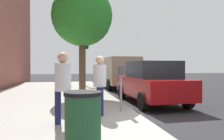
{
  "coord_description": "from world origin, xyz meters",
  "views": [
    {
      "loc": [
        -5.56,
        2.02,
        1.54
      ],
      "look_at": [
        0.92,
        0.68,
        1.44
      ],
      "focal_mm": 32.85,
      "sensor_mm": 36.0,
      "label": 1
    }
  ],
  "objects_px": {
    "parking_meter": "(121,79)",
    "pedestrian_bystander": "(63,83)",
    "parked_sedan_near": "(151,82)",
    "pedestrian_at_meter": "(100,80)",
    "street_tree": "(82,16)",
    "trash_bin": "(83,124)",
    "traffic_signal": "(86,53)",
    "parked_van_far": "(117,71)"
  },
  "relations": [
    {
      "from": "pedestrian_at_meter",
      "to": "traffic_signal",
      "type": "relative_size",
      "value": 0.48
    },
    {
      "from": "pedestrian_at_meter",
      "to": "pedestrian_bystander",
      "type": "bearing_deg",
      "value": -137.62
    },
    {
      "from": "parked_van_far",
      "to": "trash_bin",
      "type": "xyz_separation_m",
      "value": [
        -11.41,
        3.17,
        -0.6
      ]
    },
    {
      "from": "pedestrian_bystander",
      "to": "trash_bin",
      "type": "height_order",
      "value": "pedestrian_bystander"
    },
    {
      "from": "parked_sedan_near",
      "to": "street_tree",
      "type": "xyz_separation_m",
      "value": [
        1.8,
        2.77,
        3.07
      ]
    },
    {
      "from": "pedestrian_at_meter",
      "to": "parked_van_far",
      "type": "distance_m",
      "value": 9.03
    },
    {
      "from": "traffic_signal",
      "to": "trash_bin",
      "type": "height_order",
      "value": "traffic_signal"
    },
    {
      "from": "pedestrian_bystander",
      "to": "parked_van_far",
      "type": "height_order",
      "value": "parked_van_far"
    },
    {
      "from": "parking_meter",
      "to": "parked_van_far",
      "type": "height_order",
      "value": "parked_van_far"
    },
    {
      "from": "parking_meter",
      "to": "pedestrian_bystander",
      "type": "distance_m",
      "value": 2.08
    },
    {
      "from": "parking_meter",
      "to": "traffic_signal",
      "type": "relative_size",
      "value": 0.39
    },
    {
      "from": "pedestrian_bystander",
      "to": "traffic_signal",
      "type": "relative_size",
      "value": 0.48
    },
    {
      "from": "street_tree",
      "to": "pedestrian_bystander",
      "type": "bearing_deg",
      "value": 171.47
    },
    {
      "from": "parking_meter",
      "to": "trash_bin",
      "type": "bearing_deg",
      "value": 155.42
    },
    {
      "from": "parking_meter",
      "to": "pedestrian_bystander",
      "type": "xyz_separation_m",
      "value": [
        -1.18,
        1.71,
        0.0
      ]
    },
    {
      "from": "pedestrian_at_meter",
      "to": "parked_van_far",
      "type": "relative_size",
      "value": 0.32
    },
    {
      "from": "traffic_signal",
      "to": "trash_bin",
      "type": "relative_size",
      "value": 3.56
    },
    {
      "from": "pedestrian_at_meter",
      "to": "street_tree",
      "type": "height_order",
      "value": "street_tree"
    },
    {
      "from": "pedestrian_at_meter",
      "to": "parked_van_far",
      "type": "xyz_separation_m",
      "value": [
        8.67,
        -2.51,
        0.11
      ]
    },
    {
      "from": "pedestrian_at_meter",
      "to": "pedestrian_bystander",
      "type": "xyz_separation_m",
      "value": [
        -0.96,
        1.02,
        0.02
      ]
    },
    {
      "from": "parked_sedan_near",
      "to": "trash_bin",
      "type": "distance_m",
      "value": 5.91
    },
    {
      "from": "pedestrian_at_meter",
      "to": "trash_bin",
      "type": "distance_m",
      "value": 2.86
    },
    {
      "from": "parked_van_far",
      "to": "street_tree",
      "type": "height_order",
      "value": "street_tree"
    },
    {
      "from": "trash_bin",
      "to": "parked_sedan_near",
      "type": "bearing_deg",
      "value": -32.44
    },
    {
      "from": "pedestrian_bystander",
      "to": "street_tree",
      "type": "height_order",
      "value": "street_tree"
    },
    {
      "from": "street_tree",
      "to": "traffic_signal",
      "type": "height_order",
      "value": "street_tree"
    },
    {
      "from": "parked_sedan_near",
      "to": "parking_meter",
      "type": "bearing_deg",
      "value": 138.18
    },
    {
      "from": "parked_van_far",
      "to": "traffic_signal",
      "type": "bearing_deg",
      "value": 61.05
    },
    {
      "from": "pedestrian_at_meter",
      "to": "traffic_signal",
      "type": "bearing_deg",
      "value": 87.04
    },
    {
      "from": "pedestrian_bystander",
      "to": "parked_van_far",
      "type": "relative_size",
      "value": 0.33
    },
    {
      "from": "street_tree",
      "to": "trash_bin",
      "type": "height_order",
      "value": "street_tree"
    },
    {
      "from": "pedestrian_at_meter",
      "to": "parked_van_far",
      "type": "bearing_deg",
      "value": 72.81
    },
    {
      "from": "parking_meter",
      "to": "pedestrian_bystander",
      "type": "bearing_deg",
      "value": 124.68
    },
    {
      "from": "parking_meter",
      "to": "parked_sedan_near",
      "type": "relative_size",
      "value": 0.32
    },
    {
      "from": "parking_meter",
      "to": "trash_bin",
      "type": "distance_m",
      "value": 3.29
    },
    {
      "from": "pedestrian_at_meter",
      "to": "parked_sedan_near",
      "type": "bearing_deg",
      "value": 40.8
    },
    {
      "from": "parked_sedan_near",
      "to": "street_tree",
      "type": "distance_m",
      "value": 4.51
    },
    {
      "from": "traffic_signal",
      "to": "parking_meter",
      "type": "bearing_deg",
      "value": -177.84
    },
    {
      "from": "parked_van_far",
      "to": "parked_sedan_near",
      "type": "bearing_deg",
      "value": -179.99
    },
    {
      "from": "parked_sedan_near",
      "to": "traffic_signal",
      "type": "bearing_deg",
      "value": 15.95
    },
    {
      "from": "pedestrian_at_meter",
      "to": "parked_van_far",
      "type": "height_order",
      "value": "parked_van_far"
    },
    {
      "from": "parking_meter",
      "to": "parked_sedan_near",
      "type": "height_order",
      "value": "parked_sedan_near"
    }
  ]
}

